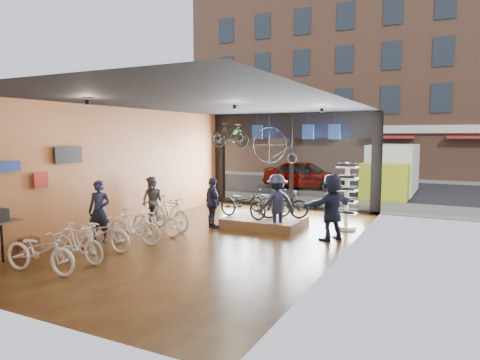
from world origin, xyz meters
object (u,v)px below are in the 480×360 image
Objects in this scene: floor_bike_4 at (157,220)px; customer_5 at (332,207)px; box_truck at (391,171)px; display_bike_mid at (284,204)px; penny_farthing at (276,146)px; display_bike_right at (270,201)px; customer_1 at (153,202)px; floor_bike_2 at (101,232)px; floor_bike_0 at (40,251)px; display_bike_left at (243,203)px; customer_2 at (213,203)px; sunglasses_rack at (347,196)px; street_car at (305,175)px; floor_bike_1 at (78,243)px; hung_bike at (230,135)px; floor_bike_3 at (134,226)px; display_platform at (265,222)px; customer_0 at (99,211)px; floor_bike_5 at (170,213)px; customer_3 at (277,203)px.

customer_5 is (4.71, 1.76, 0.48)m from floor_bike_4.
box_truck reaches higher than customer_5.
display_bike_mid is 3.65m from penny_farthing.
display_bike_right is 0.89× the size of customer_5.
floor_bike_2 is at bearing -71.96° from customer_1.
floor_bike_0 is at bearing -176.94° from floor_bike_2.
display_bike_left is (1.99, 4.10, 0.30)m from floor_bike_2.
floor_bike_4 is at bearing 95.56° from customer_2.
street_car is at bearing 103.23° from sunglasses_rack.
floor_bike_4 is at bearing 152.19° from display_bike_left.
display_bike_left is 3.76m from penny_farthing.
floor_bike_2 reaches higher than floor_bike_1.
floor_bike_3 is at bearing -179.61° from hung_bike.
floor_bike_3 is 4.27m from display_platform.
customer_5 is (4.77, 5.65, 0.46)m from floor_bike_0.
display_bike_mid reaches higher than floor_bike_3.
customer_5 is at bearing -103.69° from display_bike_right.
floor_bike_0 is 8.92m from hung_bike.
floor_bike_1 is 5.98m from display_platform.
customer_0 is 0.96× the size of penny_farthing.
penny_farthing reaches higher than display_bike_right.
floor_bike_2 is 1.08× the size of display_bike_right.
floor_bike_4 is (0.07, 3.89, -0.03)m from floor_bike_0.
floor_bike_5 is 0.86× the size of sunglasses_rack.
customer_2 is at bearing -32.17° from customer_3.
display_bike_left is (-3.26, -9.35, -0.45)m from box_truck.
customer_1 is (0.05, 2.25, -0.05)m from customer_0.
customer_1 is (-1.00, 2.06, 0.32)m from floor_bike_3.
penny_farthing is at bearing 15.21° from display_bike_left.
street_car is at bearing -0.50° from floor_bike_4.
floor_bike_4 is 2.79m from display_bike_left.
hung_bike reaches higher than sunglasses_rack.
customer_3 is at bearing -29.73° from floor_bike_1.
floor_bike_2 is (-0.31, 1.04, 0.01)m from floor_bike_1.
penny_farthing is at bearing 32.24° from display_bike_right.
sunglasses_rack is at bearing -52.23° from floor_bike_3.
customer_5 reaches higher than floor_bike_0.
penny_farthing is at bearing -18.04° from floor_bike_3.
customer_0 is 0.90× the size of customer_5.
floor_bike_2 is at bearing -62.39° from customer_0.
customer_1 is at bearing 3.78° from floor_bike_0.
display_bike_left is at bearing -86.45° from penny_farthing.
display_bike_right is 1.33m from customer_3.
box_truck reaches higher than sunglasses_rack.
hung_bike reaches higher than customer_5.
customer_1 reaches higher than floor_bike_0.
hung_bike is (-1.03, 3.09, 2.12)m from customer_2.
display_bike_mid is at bearing -63.60° from penny_farthing.
customer_3 is 0.94× the size of customer_5.
customer_5 is 5.11m from penny_farthing.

